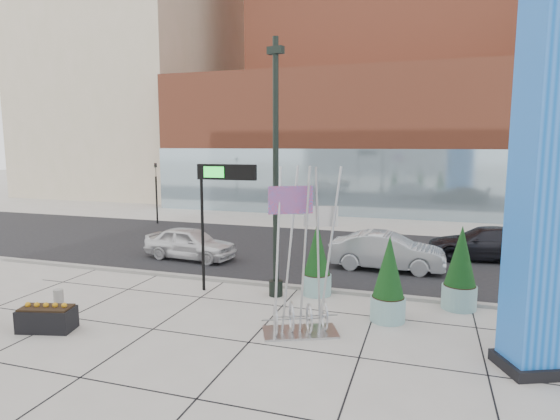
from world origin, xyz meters
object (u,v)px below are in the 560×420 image
(lamp_post, at_px, (276,194))
(car_silver_mid, at_px, (387,252))
(car_white_west, at_px, (190,243))
(overhead_street_sign, at_px, (222,183))
(public_art_sculpture, at_px, (301,291))
(concrete_bollard, at_px, (59,298))

(lamp_post, bearing_deg, car_silver_mid, 54.18)
(car_silver_mid, bearing_deg, car_white_west, 96.82)
(overhead_street_sign, bearing_deg, public_art_sculpture, -37.69)
(concrete_bollard, distance_m, car_silver_mid, 12.80)
(lamp_post, relative_size, overhead_street_sign, 1.91)
(lamp_post, distance_m, car_white_west, 7.32)
(concrete_bollard, height_order, car_silver_mid, car_silver_mid)
(concrete_bollard, bearing_deg, lamp_post, 27.36)
(public_art_sculpture, relative_size, car_white_west, 1.10)
(lamp_post, height_order, car_silver_mid, lamp_post)
(car_silver_mid, bearing_deg, overhead_street_sign, 133.75)
(lamp_post, relative_size, concrete_bollard, 14.53)
(concrete_bollard, relative_size, car_white_west, 0.14)
(lamp_post, relative_size, car_white_west, 2.03)
(concrete_bollard, height_order, car_white_west, car_white_west)
(concrete_bollard, distance_m, overhead_street_sign, 6.61)
(lamp_post, xyz_separation_m, overhead_street_sign, (-1.95, -0.20, 0.36))
(car_white_west, bearing_deg, public_art_sculpture, -128.02)
(concrete_bollard, bearing_deg, car_white_west, 82.51)
(public_art_sculpture, relative_size, car_silver_mid, 1.00)
(public_art_sculpture, height_order, overhead_street_sign, public_art_sculpture)
(lamp_post, bearing_deg, public_art_sculpture, -59.64)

